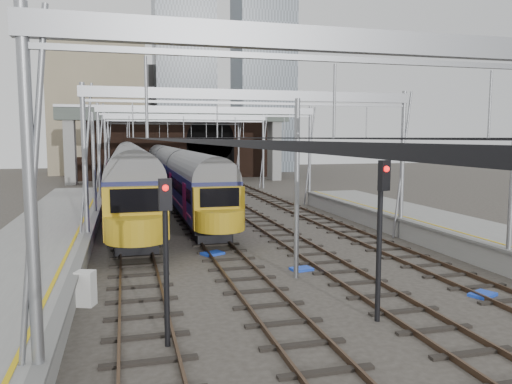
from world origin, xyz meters
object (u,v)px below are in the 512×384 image
object	(u,v)px
train_main	(167,167)
train_second	(129,170)
relay_cabinet	(85,288)
signal_near_centre	(381,221)
signal_near_left	(166,241)

from	to	relation	value
train_main	train_second	bearing A→B (deg)	-120.88
train_second	relay_cabinet	distance (m)	30.68
train_main	signal_near_centre	distance (m)	41.14
signal_near_centre	relay_cabinet	world-z (taller)	signal_near_centre
train_main	relay_cabinet	world-z (taller)	train_main
signal_near_left	signal_near_centre	bearing A→B (deg)	-5.45
train_main	signal_near_left	world-z (taller)	train_main
train_second	signal_near_centre	bearing A→B (deg)	-78.78
signal_near_left	train_main	bearing A→B (deg)	77.77
train_main	signal_near_centre	world-z (taller)	signal_near_centre
train_second	signal_near_centre	xyz separation A→B (m)	(6.81, -34.35, 0.51)
train_second	relay_cabinet	size ratio (longest dim) A/B	43.64
relay_cabinet	train_second	bearing A→B (deg)	107.72
relay_cabinet	signal_near_centre	bearing A→B (deg)	-2.64
signal_near_left	signal_near_centre	distance (m)	6.29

